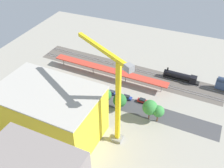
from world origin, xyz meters
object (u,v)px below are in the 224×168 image
at_px(street_tree_3, 150,107).
at_px(box_truck_0, 77,101).
at_px(street_tree_1, 158,111).
at_px(traffic_light, 95,94).
at_px(box_truck_1, 96,108).
at_px(parked_car_4, 83,85).
at_px(platform_canopy_near, 109,70).
at_px(construction_building, 50,113).
at_px(street_tree_0, 120,100).
at_px(street_tree_5, 72,90).
at_px(parked_car_1, 126,97).
at_px(tower_crane, 114,92).
at_px(parked_car_5, 69,81).
at_px(street_tree_4, 99,96).
at_px(parked_car_2, 112,93).
at_px(street_tree_2, 105,95).
at_px(locomotive, 182,77).
at_px(parked_car_0, 142,101).
at_px(parked_car_3, 97,89).

bearing_deg(street_tree_3, box_truck_0, 6.66).
xyz_separation_m(street_tree_1, street_tree_3, (3.38, -0.08, 0.69)).
bearing_deg(traffic_light, box_truck_1, 119.62).
bearing_deg(parked_car_4, box_truck_1, 135.73).
distance_m(platform_canopy_near, parked_car_4, 14.49).
bearing_deg(platform_canopy_near, construction_building, 83.24).
distance_m(street_tree_0, street_tree_5, 21.54).
xyz_separation_m(parked_car_1, construction_building, (18.23, 28.60, 8.87)).
bearing_deg(parked_car_4, tower_crane, 138.56).
relative_size(parked_car_5, tower_crane, 0.13).
xyz_separation_m(box_truck_0, street_tree_4, (-8.42, -3.35, 3.14)).
height_order(street_tree_3, traffic_light, street_tree_3).
distance_m(parked_car_4, street_tree_4, 15.38).
xyz_separation_m(parked_car_5, street_tree_5, (-7.24, 8.93, 3.49)).
bearing_deg(parked_car_1, parked_car_4, -0.81).
height_order(tower_crane, street_tree_0, tower_crane).
relative_size(parked_car_1, street_tree_5, 0.71).
bearing_deg(parked_car_5, traffic_light, 155.95).
bearing_deg(construction_building, street_tree_4, -110.99).
xyz_separation_m(tower_crane, street_tree_3, (-9.38, -13.61, -14.67)).
distance_m(parked_car_2, street_tree_2, 9.48).
distance_m(street_tree_1, street_tree_4, 25.15).
bearing_deg(traffic_light, street_tree_1, 179.67).
height_order(locomotive, parked_car_2, locomotive).
height_order(parked_car_0, traffic_light, traffic_light).
height_order(street_tree_1, street_tree_2, street_tree_2).
xyz_separation_m(parked_car_3, street_tree_0, (-14.20, 7.53, 4.23)).
relative_size(parked_car_0, traffic_light, 0.65).
xyz_separation_m(construction_building, street_tree_5, (3.47, -19.75, -5.30)).
height_order(platform_canopy_near, street_tree_4, street_tree_4).
bearing_deg(street_tree_1, box_truck_1, 9.92).
distance_m(parked_car_0, street_tree_3, 11.18).
distance_m(construction_building, traffic_light, 22.50).
relative_size(parked_car_1, parked_car_4, 1.10).
bearing_deg(parked_car_1, traffic_light, 34.42).
xyz_separation_m(tower_crane, box_truck_1, (11.80, -9.24, -18.97)).
relative_size(construction_building, street_tree_5, 5.14).
xyz_separation_m(parked_car_4, street_tree_3, (-34.04, 8.15, 5.16)).
distance_m(parked_car_3, box_truck_0, 11.93).
height_order(parked_car_4, traffic_light, traffic_light).
bearing_deg(parked_car_3, box_truck_0, 73.39).
bearing_deg(traffic_light, parked_car_5, -24.05).
distance_m(parked_car_0, parked_car_2, 14.19).
relative_size(street_tree_2, street_tree_5, 1.22).
bearing_deg(street_tree_0, parked_car_0, -132.13).
bearing_deg(parked_car_5, street_tree_4, 157.47).
relative_size(parked_car_3, street_tree_1, 0.60).
distance_m(parked_car_3, street_tree_3, 28.40).
height_order(parked_car_5, construction_building, construction_building).
height_order(tower_crane, street_tree_5, tower_crane).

